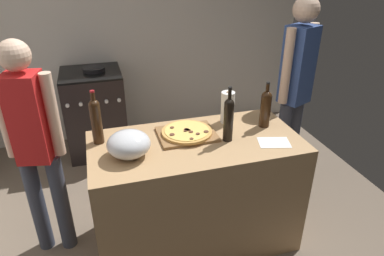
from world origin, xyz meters
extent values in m
cube|color=#6B5B4C|center=(0.00, 1.27, -0.01)|extent=(4.13, 3.14, 0.02)
cube|color=beige|center=(0.00, 2.59, 1.30)|extent=(4.13, 0.10, 2.60)
cube|color=tan|center=(0.18, 0.57, 0.44)|extent=(1.46, 0.72, 0.88)
cube|color=olive|center=(0.14, 0.66, 0.89)|extent=(0.40, 0.32, 0.02)
cylinder|color=tan|center=(0.14, 0.66, 0.91)|extent=(0.36, 0.36, 0.02)
cylinder|color=#EAC660|center=(0.14, 0.66, 0.92)|extent=(0.31, 0.31, 0.00)
cylinder|color=brown|center=(0.16, 0.62, 0.93)|extent=(0.03, 0.03, 0.01)
cylinder|color=brown|center=(0.26, 0.60, 0.93)|extent=(0.03, 0.03, 0.01)
cylinder|color=brown|center=(0.05, 0.72, 0.93)|extent=(0.03, 0.03, 0.01)
cylinder|color=brown|center=(0.14, 0.66, 0.93)|extent=(0.03, 0.03, 0.01)
cylinder|color=brown|center=(0.15, 0.65, 0.93)|extent=(0.03, 0.03, 0.01)
cylinder|color=brown|center=(0.12, 0.65, 0.93)|extent=(0.02, 0.02, 0.01)
cylinder|color=brown|center=(0.13, 0.53, 0.93)|extent=(0.03, 0.03, 0.01)
cylinder|color=brown|center=(0.14, 0.66, 0.93)|extent=(0.03, 0.03, 0.01)
cylinder|color=brown|center=(0.02, 0.62, 0.93)|extent=(0.04, 0.04, 0.01)
cylinder|color=brown|center=(0.14, 0.67, 0.93)|extent=(0.03, 0.03, 0.01)
cylinder|color=brown|center=(0.15, 0.65, 0.93)|extent=(0.02, 0.02, 0.01)
cylinder|color=brown|center=(0.20, 0.58, 0.93)|extent=(0.03, 0.03, 0.01)
cylinder|color=#B2B2B7|center=(-0.28, 0.50, 0.89)|extent=(0.12, 0.12, 0.01)
ellipsoid|color=silver|center=(-0.28, 0.50, 0.97)|extent=(0.28, 0.28, 0.17)
cylinder|color=white|center=(0.49, 0.78, 1.00)|extent=(0.10, 0.10, 0.24)
cylinder|color=#997551|center=(0.49, 0.78, 1.00)|extent=(0.03, 0.03, 0.24)
cylinder|color=#331E0F|center=(-0.46, 0.73, 1.02)|extent=(0.07, 0.07, 0.28)
sphere|color=#331E0F|center=(-0.46, 0.73, 1.16)|extent=(0.07, 0.07, 0.07)
cylinder|color=#331E0F|center=(-0.46, 0.73, 1.21)|extent=(0.03, 0.03, 0.07)
cylinder|color=maroon|center=(-0.46, 0.73, 1.25)|extent=(0.03, 0.03, 0.01)
cylinder|color=black|center=(0.39, 0.52, 1.02)|extent=(0.07, 0.07, 0.27)
sphere|color=black|center=(0.39, 0.52, 1.15)|extent=(0.07, 0.07, 0.07)
cylinder|color=black|center=(0.39, 0.52, 1.22)|extent=(0.02, 0.02, 0.08)
cylinder|color=black|center=(0.39, 0.52, 1.26)|extent=(0.02, 0.02, 0.01)
cylinder|color=#331E0F|center=(0.73, 0.64, 1.00)|extent=(0.08, 0.08, 0.24)
sphere|color=#331E0F|center=(0.73, 0.64, 1.12)|extent=(0.08, 0.08, 0.08)
cylinder|color=#331E0F|center=(0.73, 0.64, 1.18)|extent=(0.02, 0.02, 0.07)
cylinder|color=black|center=(0.73, 0.64, 1.22)|extent=(0.03, 0.03, 0.01)
cube|color=white|center=(0.68, 0.39, 0.88)|extent=(0.24, 0.20, 0.00)
cube|color=black|center=(-0.48, 2.19, 0.46)|extent=(0.62, 0.60, 0.91)
cube|color=black|center=(-0.48, 2.19, 0.92)|extent=(0.62, 0.60, 0.02)
cylinder|color=silver|center=(-0.73, 1.88, 0.71)|extent=(0.04, 0.02, 0.04)
cylinder|color=silver|center=(-0.60, 1.88, 0.71)|extent=(0.04, 0.02, 0.04)
cylinder|color=silver|center=(-0.48, 1.88, 0.71)|extent=(0.04, 0.02, 0.04)
cylinder|color=silver|center=(-0.36, 1.88, 0.71)|extent=(0.04, 0.02, 0.04)
cylinder|color=silver|center=(-0.23, 1.88, 0.71)|extent=(0.04, 0.02, 0.04)
cylinder|color=black|center=(-0.44, 2.21, 0.95)|extent=(0.23, 0.23, 0.04)
cylinder|color=#383D4C|center=(-0.96, 0.80, 0.40)|extent=(0.11, 0.11, 0.80)
cylinder|color=#383D4C|center=(-0.79, 0.77, 0.40)|extent=(0.11, 0.11, 0.80)
cube|color=red|center=(-0.87, 0.79, 1.09)|extent=(0.25, 0.24, 0.60)
cylinder|color=beige|center=(-1.02, 0.82, 1.11)|extent=(0.08, 0.08, 0.57)
cylinder|color=beige|center=(-0.72, 0.75, 1.11)|extent=(0.08, 0.08, 0.57)
sphere|color=beige|center=(-0.87, 0.79, 1.50)|extent=(0.19, 0.19, 0.19)
cylinder|color=#383D4C|center=(1.29, 1.06, 0.43)|extent=(0.11, 0.11, 0.87)
cylinder|color=#383D4C|center=(1.13, 0.99, 0.43)|extent=(0.11, 0.11, 0.87)
cube|color=#334C8C|center=(1.21, 1.03, 1.20)|extent=(0.29, 0.28, 0.65)
cylinder|color=beige|center=(1.36, 1.09, 1.21)|extent=(0.08, 0.08, 0.62)
cylinder|color=beige|center=(1.06, 0.96, 1.21)|extent=(0.08, 0.08, 0.62)
sphere|color=beige|center=(1.21, 1.03, 1.64)|extent=(0.21, 0.21, 0.21)
camera|label=1|loc=(-0.43, -1.42, 2.05)|focal=32.34mm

